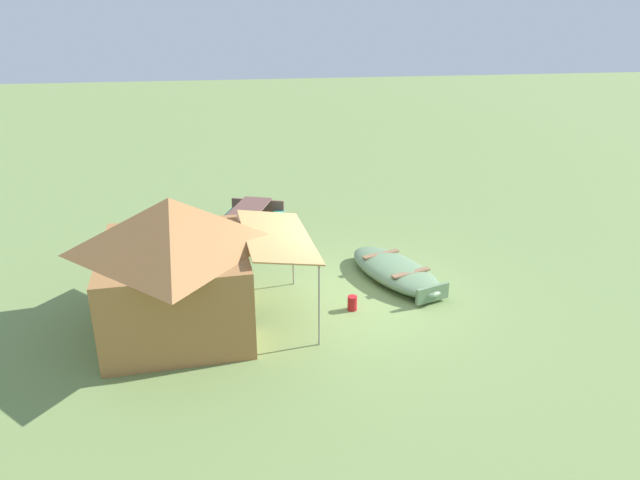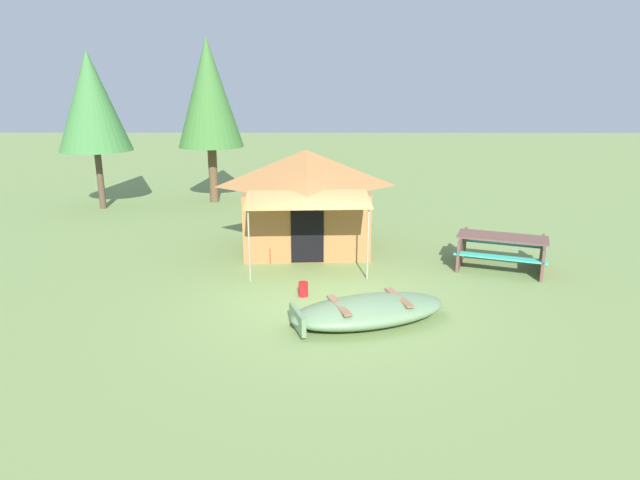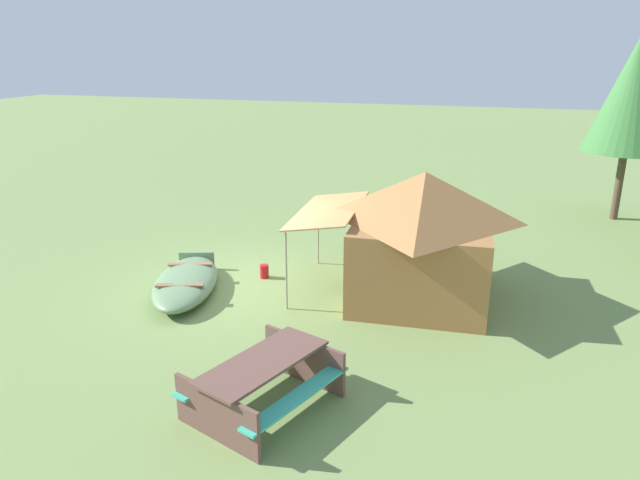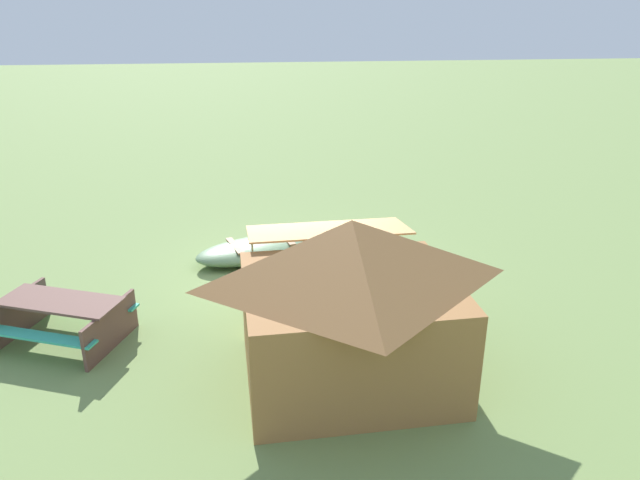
{
  "view_description": "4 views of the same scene",
  "coord_description": "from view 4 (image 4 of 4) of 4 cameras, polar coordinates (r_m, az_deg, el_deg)",
  "views": [
    {
      "loc": [
        -10.59,
        2.53,
        5.59
      ],
      "look_at": [
        0.6,
        0.64,
        1.08
      ],
      "focal_mm": 32.93,
      "sensor_mm": 36.0,
      "label": 1
    },
    {
      "loc": [
        -0.13,
        -9.76,
        3.99
      ],
      "look_at": [
        -0.2,
        1.06,
        0.91
      ],
      "focal_mm": 30.13,
      "sensor_mm": 36.0,
      "label": 2
    },
    {
      "loc": [
        10.39,
        4.74,
        4.79
      ],
      "look_at": [
        -0.22,
        1.53,
        1.09
      ],
      "focal_mm": 32.86,
      "sensor_mm": 36.0,
      "label": 3
    },
    {
      "loc": [
        0.64,
        11.18,
        5.39
      ],
      "look_at": [
        -0.39,
        1.06,
        1.24
      ],
      "focal_mm": 34.48,
      "sensor_mm": 36.0,
      "label": 4
    }
  ],
  "objects": [
    {
      "name": "canvas_cabin_tent",
      "position": [
        8.78,
        2.81,
        -5.56
      ],
      "size": [
        3.38,
        4.03,
        2.52
      ],
      "color": "#A36C3C",
      "rests_on": "ground_plane"
    },
    {
      "name": "picnic_table",
      "position": [
        10.94,
        -22.8,
        -6.43
      ],
      "size": [
        2.35,
        2.06,
        0.74
      ],
      "color": "brown",
      "rests_on": "ground_plane"
    },
    {
      "name": "beached_rowboat",
      "position": [
        13.27,
        -5.46,
        -0.82
      ],
      "size": [
        3.08,
        2.05,
        0.44
      ],
      "color": "#63825B",
      "rests_on": "ground_plane"
    },
    {
      "name": "fuel_can",
      "position": [
        12.24,
        0.2,
        -3.18
      ],
      "size": [
        0.21,
        0.21,
        0.29
      ],
      "primitive_type": "cylinder",
      "rotation": [
        0.0,
        0.0,
        1.47
      ],
      "color": "red",
      "rests_on": "ground_plane"
    },
    {
      "name": "ground_plane",
      "position": [
        12.43,
        -2.31,
        -3.54
      ],
      "size": [
        80.0,
        80.0,
        0.0
      ],
      "primitive_type": "plane",
      "color": "#748D4D"
    },
    {
      "name": "cooler_box",
      "position": [
        10.31,
        5.81,
        -8.26
      ],
      "size": [
        0.64,
        0.62,
        0.38
      ],
      "primitive_type": "cube",
      "rotation": [
        0.0,
        0.0,
        0.68
      ],
      "color": "#B12F21",
      "rests_on": "ground_plane"
    }
  ]
}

